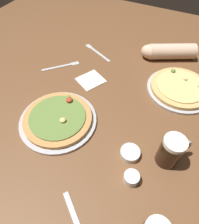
{
  "coord_description": "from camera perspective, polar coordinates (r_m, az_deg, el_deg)",
  "views": [
    {
      "loc": [
        0.25,
        -0.5,
        0.71
      ],
      "look_at": [
        0.0,
        0.0,
        0.02
      ],
      "focal_mm": 31.71,
      "sensor_mm": 36.0,
      "label": 1
    }
  ],
  "objects": [
    {
      "name": "napkin_folded",
      "position": [
        1.06,
        -2.56,
        9.27
      ],
      "size": [
        0.16,
        0.17,
        0.01
      ],
      "primitive_type": "cube",
      "rotation": [
        0.0,
        0.0,
        -0.48
      ],
      "color": "white",
      "rests_on": "ground_plane"
    },
    {
      "name": "ramekin_sauce",
      "position": [
        0.74,
        9.16,
        -18.25
      ],
      "size": [
        0.06,
        0.06,
        0.04
      ],
      "primitive_type": "cylinder",
      "color": "white",
      "rests_on": "ground_plane"
    },
    {
      "name": "fork_left",
      "position": [
        1.17,
        -10.88,
        12.89
      ],
      "size": [
        0.16,
        0.17,
        0.01
      ],
      "color": "silver",
      "rests_on": "ground_plane"
    },
    {
      "name": "diner_arm",
      "position": [
        1.25,
        18.77,
        16.17
      ],
      "size": [
        0.3,
        0.2,
        0.09
      ],
      "color": "beige",
      "rests_on": "ground_plane"
    },
    {
      "name": "pizza_plate_near",
      "position": [
        0.88,
        -11.87,
        -1.94
      ],
      "size": [
        0.34,
        0.34,
        0.05
      ],
      "color": "#B2B2B7",
      "rests_on": "ground_plane"
    },
    {
      "name": "ground_plane",
      "position": [
        0.91,
        0.0,
        -1.38
      ],
      "size": [
        2.4,
        2.4,
        0.03
      ],
      "primitive_type": "cube",
      "color": "brown"
    },
    {
      "name": "fork_spare",
      "position": [
        1.26,
        -0.7,
        16.92
      ],
      "size": [
        0.21,
        0.11,
        0.01
      ],
      "color": "silver",
      "rests_on": "ground_plane"
    },
    {
      "name": "pizza_plate_far",
      "position": [
        1.07,
        22.18,
        6.44
      ],
      "size": [
        0.32,
        0.32,
        0.05
      ],
      "color": "#B2B2B7",
      "rests_on": "ground_plane"
    },
    {
      "name": "beer_mug_amber",
      "position": [
        0.77,
        19.98,
        -10.5
      ],
      "size": [
        0.11,
        0.11,
        0.14
      ],
      "color": "black",
      "rests_on": "ground_plane"
    },
    {
      "name": "ramekin_butter",
      "position": [
        0.79,
        8.79,
        -11.62
      ],
      "size": [
        0.08,
        0.08,
        0.03
      ],
      "primitive_type": "cylinder",
      "color": "silver",
      "rests_on": "ground_plane"
    }
  ]
}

